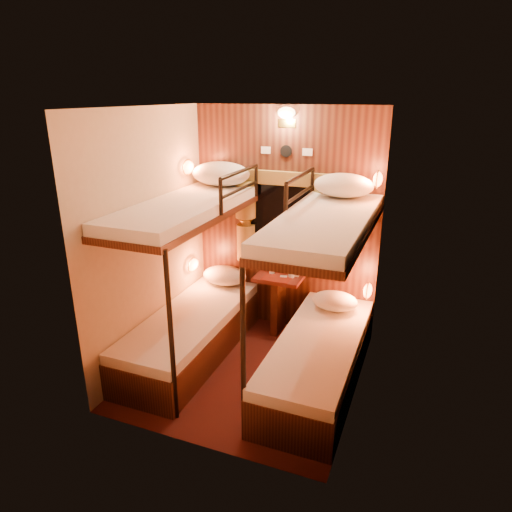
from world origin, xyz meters
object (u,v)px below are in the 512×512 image
at_px(bunk_left, 190,304).
at_px(bunk_right, 320,327).
at_px(bottle_left, 272,265).
at_px(bottle_right, 292,268).
at_px(table, 278,296).

xyz_separation_m(bunk_left, bunk_right, (1.30, 0.00, 0.00)).
height_order(bottle_left, bottle_right, bottle_left).
bearing_deg(bunk_right, bunk_left, 180.00).
xyz_separation_m(bottle_left, bottle_right, (0.23, -0.03, -0.00)).
relative_size(table, bottle_left, 2.73).
bearing_deg(bunk_left, bunk_right, 0.00).
height_order(bunk_right, table, bunk_right).
distance_m(bunk_left, bottle_right, 1.14).
relative_size(bunk_left, bottle_right, 8.10).
xyz_separation_m(bunk_left, bottle_left, (0.55, 0.83, 0.19)).
relative_size(bunk_right, bottle_left, 7.92).
bearing_deg(bunk_right, bottle_left, 131.78).
bearing_deg(table, bottle_right, 9.52).
bearing_deg(bottle_left, table, -27.40).
bearing_deg(bunk_left, table, 50.33).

